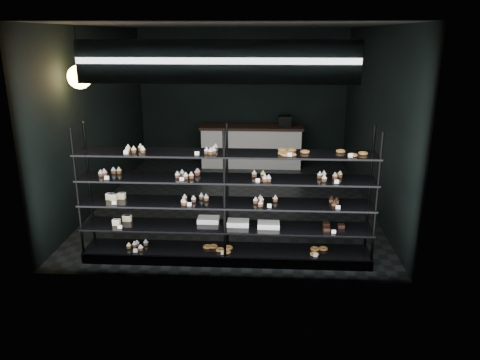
# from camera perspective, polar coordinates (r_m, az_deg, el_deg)

# --- Properties ---
(room) EXTENTS (5.01, 6.01, 3.20)m
(room) POSITION_cam_1_polar(r_m,az_deg,el_deg) (8.57, -0.69, 7.57)
(room) COLOR black
(room) RESTS_ON ground
(display_shelf) EXTENTS (4.00, 0.50, 1.91)m
(display_shelf) POSITION_cam_1_polar(r_m,az_deg,el_deg) (6.48, -1.91, -4.66)
(display_shelf) COLOR black
(display_shelf) RESTS_ON room
(signage) EXTENTS (3.30, 0.05, 0.50)m
(signage) POSITION_cam_1_polar(r_m,az_deg,el_deg) (5.54, -2.85, 14.17)
(signage) COLOR #0D1743
(signage) RESTS_ON room
(pendant_lamp) EXTENTS (0.35, 0.35, 0.90)m
(pendant_lamp) POSITION_cam_1_polar(r_m,az_deg,el_deg) (7.48, -18.99, 11.80)
(pendant_lamp) COLOR black
(pendant_lamp) RESTS_ON room
(service_counter) EXTENTS (2.43, 0.65, 1.23)m
(service_counter) POSITION_cam_1_polar(r_m,az_deg,el_deg) (11.23, 1.46, 4.20)
(service_counter) COLOR silver
(service_counter) RESTS_ON room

